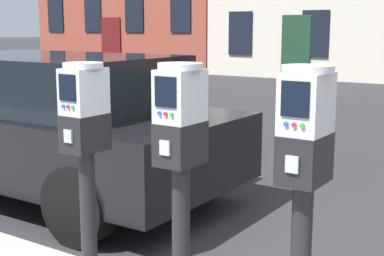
{
  "coord_description": "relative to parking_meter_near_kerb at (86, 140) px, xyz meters",
  "views": [
    {
      "loc": [
        1.27,
        -2.32,
        1.69
      ],
      "look_at": [
        -0.21,
        -0.09,
        1.2
      ],
      "focal_mm": 51.37,
      "sensor_mm": 36.0,
      "label": 1
    }
  ],
  "objects": [
    {
      "name": "parking_meter_twin_adjacent",
      "position": [
        0.63,
        0.0,
        0.01
      ],
      "size": [
        0.22,
        0.25,
        1.38
      ],
      "rotation": [
        0.0,
        0.0,
        -1.58
      ],
      "color": "black",
      "rests_on": "sidewalk_slab"
    },
    {
      "name": "parking_meter_end_of_row",
      "position": [
        1.27,
        0.0,
        0.02
      ],
      "size": [
        0.22,
        0.25,
        1.4
      ],
      "rotation": [
        0.0,
        0.0,
        -1.58
      ],
      "color": "black",
      "rests_on": "sidewalk_slab"
    },
    {
      "name": "parked_car_dark_hatchback",
      "position": [
        -2.33,
        1.62,
        -0.34
      ],
      "size": [
        4.43,
        1.86,
        1.42
      ],
      "rotation": [
        0.0,
        0.0,
        3.14
      ],
      "color": "black",
      "rests_on": "ground_plane"
    },
    {
      "name": "parking_meter_near_kerb",
      "position": [
        0.0,
        0.0,
        0.0
      ],
      "size": [
        0.22,
        0.25,
        1.36
      ],
      "rotation": [
        0.0,
        0.0,
        -1.58
      ],
      "color": "black",
      "rests_on": "sidewalk_slab"
    }
  ]
}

